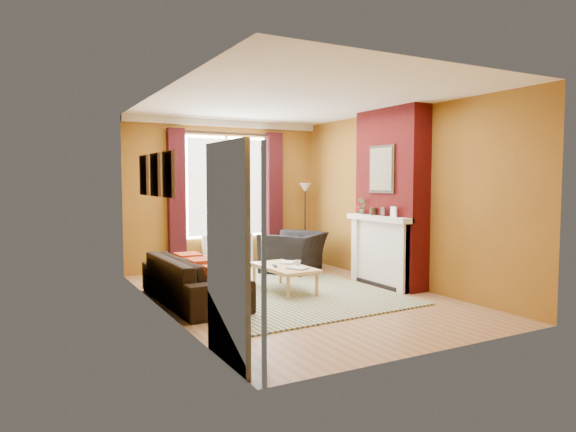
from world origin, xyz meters
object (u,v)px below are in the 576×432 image
object	(u,v)px
floor_lamp	(305,200)
coffee_table	(284,269)
sofa	(193,279)
armchair	(294,252)
wicker_stool	(282,260)

from	to	relation	value
floor_lamp	coffee_table	bearing A→B (deg)	-127.21
sofa	coffee_table	xyz separation A→B (m)	(1.40, -0.04, 0.04)
sofa	armchair	world-z (taller)	armchair
floor_lamp	armchair	bearing A→B (deg)	-133.58
coffee_table	floor_lamp	xyz separation A→B (m)	(1.57, 2.07, 0.92)
armchair	floor_lamp	size ratio (longest dim) A/B	0.68
sofa	floor_lamp	distance (m)	3.73
coffee_table	floor_lamp	world-z (taller)	floor_lamp
armchair	wicker_stool	size ratio (longest dim) A/B	2.70
wicker_stool	coffee_table	bearing A→B (deg)	-117.01
coffee_table	floor_lamp	size ratio (longest dim) A/B	0.74
wicker_stool	floor_lamp	size ratio (longest dim) A/B	0.25
wicker_stool	floor_lamp	xyz separation A→B (m)	(0.75, 0.45, 1.07)
armchair	sofa	bearing A→B (deg)	-6.50
armchair	wicker_stool	bearing A→B (deg)	-94.26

